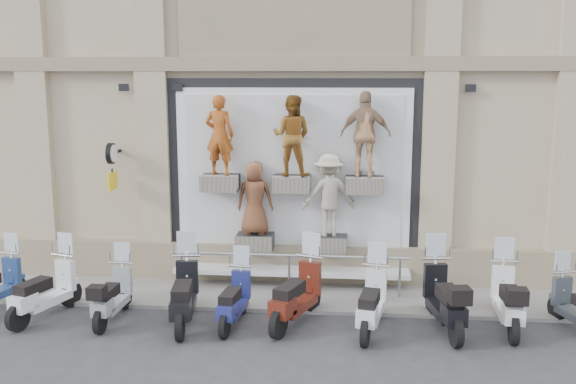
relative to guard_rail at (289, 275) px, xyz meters
name	(u,v)px	position (x,y,z in m)	size (l,w,h in m)	color
ground	(279,334)	(0.00, -2.00, -0.47)	(90.00, 90.00, 0.00)	#323234
sidewalk	(290,293)	(0.00, 0.10, -0.43)	(16.00, 2.20, 0.08)	gray
building	(306,23)	(0.00, 5.00, 5.54)	(14.00, 8.60, 12.00)	tan
shop_vitrine	(298,178)	(0.13, 0.74, 1.96)	(5.60, 0.92, 4.30)	black
guard_rail	(289,275)	(0.00, 0.00, 0.00)	(5.06, 0.10, 0.93)	#9EA0A5
clock_sign_bracket	(112,160)	(-3.90, 0.47, 2.34)	(0.10, 0.80, 1.02)	black
scooter_b	(44,280)	(-4.55, -1.65, 0.31)	(0.56, 1.91, 1.55)	silver
scooter_c	(112,286)	(-3.21, -1.65, 0.23)	(0.50, 1.72, 1.40)	gray
scooter_d	(184,283)	(-1.81, -1.72, 0.36)	(0.59, 2.02, 1.64)	black
scooter_e	(234,289)	(-0.88, -1.65, 0.23)	(0.50, 1.71, 1.39)	navy
scooter_f	(296,283)	(0.27, -1.51, 0.35)	(0.59, 2.01, 1.64)	#4B160D
scooter_g	(372,291)	(1.66, -1.73, 0.30)	(0.55, 1.89, 1.53)	silver
scooter_h	(445,287)	(2.98, -1.54, 0.37)	(0.60, 2.05, 1.66)	black
scooter_i	(508,288)	(4.15, -1.37, 0.33)	(0.57, 1.95, 1.58)	white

